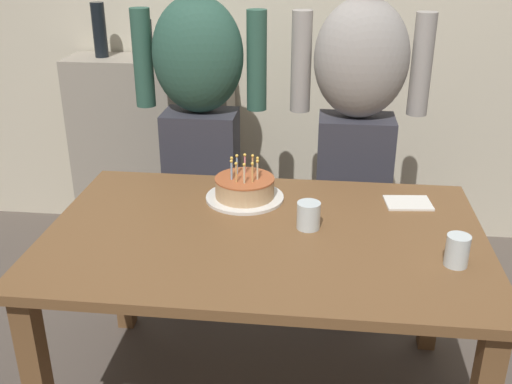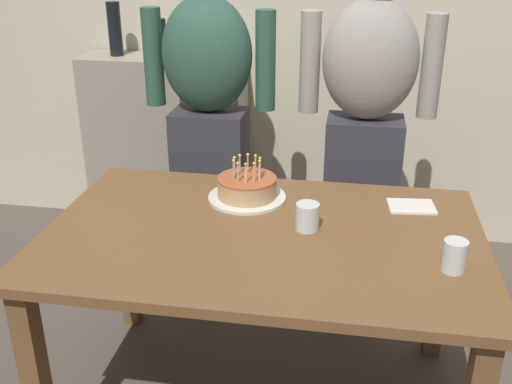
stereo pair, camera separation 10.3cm
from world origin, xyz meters
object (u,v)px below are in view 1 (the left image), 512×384
at_px(water_glass_far, 457,250).
at_px(napkin_stack, 408,203).
at_px(birthday_cake, 245,189).
at_px(person_man_bearded, 200,122).
at_px(person_woman_cardigan, 357,127).
at_px(water_glass_near, 309,215).

relative_size(water_glass_far, napkin_stack, 0.59).
bearing_deg(birthday_cake, person_man_bearded, 117.18).
height_order(water_glass_far, person_man_bearded, person_man_bearded).
xyz_separation_m(water_glass_far, person_man_bearded, (-0.99, 0.96, 0.08)).
height_order(person_man_bearded, person_woman_cardigan, same).
bearing_deg(water_glass_near, water_glass_far, -23.36).
bearing_deg(person_woman_cardigan, water_glass_near, 76.13).
relative_size(water_glass_far, person_man_bearded, 0.06).
distance_m(birthday_cake, person_woman_cardigan, 0.70).
distance_m(water_glass_near, napkin_stack, 0.44).
relative_size(napkin_stack, person_woman_cardigan, 0.10).
bearing_deg(water_glass_far, napkin_stack, 101.88).
height_order(water_glass_near, person_man_bearded, person_man_bearded).
bearing_deg(napkin_stack, person_woman_cardigan, 109.19).
height_order(birthday_cake, napkin_stack, birthday_cake).
xyz_separation_m(water_glass_near, person_woman_cardigan, (0.19, 0.76, 0.09)).
bearing_deg(person_man_bearded, person_woman_cardigan, -180.00).
xyz_separation_m(birthday_cake, water_glass_far, (0.71, -0.41, 0.01)).
xyz_separation_m(birthday_cake, napkin_stack, (0.62, 0.03, -0.04)).
relative_size(birthday_cake, person_woman_cardigan, 0.18).
distance_m(person_man_bearded, person_woman_cardigan, 0.72).
bearing_deg(water_glass_near, person_man_bearded, 124.91).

